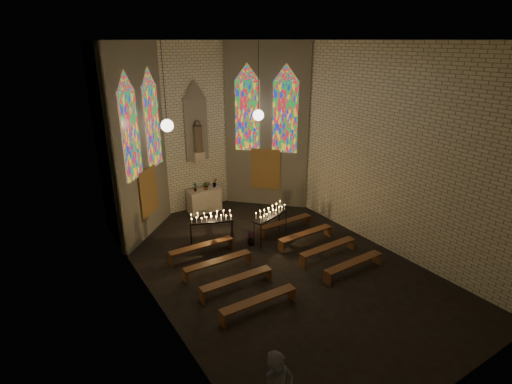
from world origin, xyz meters
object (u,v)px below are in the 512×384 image
altar (204,200)px  aisle_flower_pot (251,239)px  votive_stand_right (271,213)px  votive_stand_left (211,219)px

altar → aisle_flower_pot: size_ratio=3.03×
altar → aisle_flower_pot: 3.70m
votive_stand_right → altar: bearing=84.2°
aisle_flower_pot → votive_stand_left: (-1.15, 0.81, 0.78)m
votive_stand_right → aisle_flower_pot: bearing=156.8°
aisle_flower_pot → votive_stand_right: votive_stand_right is taller
aisle_flower_pot → votive_stand_right: 1.19m
votive_stand_left → aisle_flower_pot: bearing=-15.2°
altar → votive_stand_left: 3.11m
aisle_flower_pot → votive_stand_right: size_ratio=0.27×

